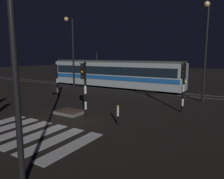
# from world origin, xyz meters

# --- Properties ---
(ground_plane) EXTENTS (120.00, 120.00, 0.00)m
(ground_plane) POSITION_xyz_m (0.00, 0.00, 0.00)
(ground_plane) COLOR black
(rail_near) EXTENTS (80.00, 0.12, 0.03)m
(rail_near) POSITION_xyz_m (0.00, 11.57, 0.01)
(rail_near) COLOR #59595E
(rail_near) RESTS_ON ground
(rail_far) EXTENTS (80.00, 0.12, 0.03)m
(rail_far) POSITION_xyz_m (0.00, 13.00, 0.01)
(rail_far) COLOR #59595E
(rail_far) RESTS_ON ground
(crosswalk_zebra) EXTENTS (6.49, 3.65, 0.02)m
(crosswalk_zebra) POSITION_xyz_m (0.00, -2.68, 0.01)
(crosswalk_zebra) COLOR silver
(crosswalk_zebra) RESTS_ON ground
(traffic_island) EXTENTS (1.81, 1.41, 0.18)m
(traffic_island) POSITION_xyz_m (-0.84, 1.26, 0.09)
(traffic_island) COLOR slate
(traffic_island) RESTS_ON ground
(traffic_light_corner_far_left) EXTENTS (0.36, 0.42, 3.02)m
(traffic_light_corner_far_left) POSITION_xyz_m (-5.77, 4.94, 1.99)
(traffic_light_corner_far_left) COLOR black
(traffic_light_corner_far_left) RESTS_ON ground
(traffic_light_corner_far_right) EXTENTS (0.36, 0.42, 3.37)m
(traffic_light_corner_far_right) POSITION_xyz_m (5.49, 5.22, 2.22)
(traffic_light_corner_far_right) COLOR black
(traffic_light_corner_far_right) RESTS_ON ground
(traffic_light_median_centre) EXTENTS (0.36, 0.42, 3.44)m
(traffic_light_median_centre) POSITION_xyz_m (0.59, 1.08, 2.27)
(traffic_light_median_centre) COLOR black
(traffic_light_median_centre) RESTS_ON ground
(street_lamp_near_kerb) EXTENTS (0.44, 1.21, 7.63)m
(street_lamp_near_kerb) POSITION_xyz_m (3.47, -5.73, 4.80)
(street_lamp_near_kerb) COLOR black
(street_lamp_near_kerb) RESTS_ON ground
(street_lamp_trackside_left) EXTENTS (0.44, 1.21, 7.71)m
(street_lamp_trackside_left) POSITION_xyz_m (-7.13, 8.61, 4.84)
(street_lamp_trackside_left) COLOR black
(street_lamp_trackside_left) RESTS_ON ground
(street_lamp_trackside_right) EXTENTS (0.44, 1.21, 7.79)m
(street_lamp_trackside_right) POSITION_xyz_m (6.07, 9.47, 4.89)
(street_lamp_trackside_right) COLOR black
(street_lamp_trackside_right) RESTS_ON ground
(tram) EXTENTS (16.28, 2.58, 4.15)m
(tram) POSITION_xyz_m (-4.05, 12.28, 1.75)
(tram) COLOR #B2BCC1
(tram) RESTS_ON ground
(bollard_island_edge) EXTENTS (0.12, 0.12, 1.11)m
(bollard_island_edge) POSITION_xyz_m (3.07, 0.87, 0.56)
(bollard_island_edge) COLOR black
(bollard_island_edge) RESTS_ON ground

